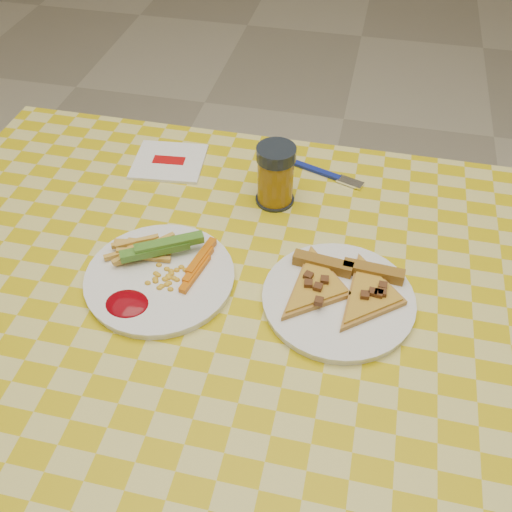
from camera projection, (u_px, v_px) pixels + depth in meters
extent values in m
plane|color=beige|center=(262.00, 500.00, 1.41)|extent=(8.00, 8.00, 0.00)
cylinder|color=white|center=(87.00, 269.00, 1.47)|extent=(0.06, 0.06, 0.71)
cube|color=brown|center=(265.00, 313.00, 0.89)|extent=(1.20, 0.80, 0.04)
cylinder|color=white|center=(160.00, 279.00, 0.89)|extent=(0.30, 0.30, 0.01)
cylinder|color=white|center=(338.00, 300.00, 0.86)|extent=(0.28, 0.28, 0.01)
cube|color=#1D560D|center=(162.00, 247.00, 0.90)|extent=(0.11, 0.09, 0.02)
cube|color=orange|center=(198.00, 265.00, 0.90)|extent=(0.07, 0.09, 0.02)
ellipsoid|color=maroon|center=(127.00, 304.00, 0.85)|extent=(0.07, 0.06, 0.01)
cube|color=#8F5F20|center=(323.00, 264.00, 0.89)|extent=(0.10, 0.03, 0.02)
cube|color=#8F5F20|center=(373.00, 272.00, 0.88)|extent=(0.10, 0.03, 0.02)
cylinder|color=black|center=(275.00, 199.00, 1.04)|extent=(0.07, 0.07, 0.01)
cylinder|color=#885D0E|center=(275.00, 180.00, 1.01)|extent=(0.06, 0.06, 0.09)
cylinder|color=black|center=(276.00, 154.00, 0.97)|extent=(0.07, 0.07, 0.02)
cube|color=white|center=(169.00, 162.00, 1.12)|extent=(0.15, 0.14, 0.01)
cube|color=#B50A0C|center=(169.00, 160.00, 1.11)|extent=(0.06, 0.03, 0.00)
cube|color=navy|center=(314.00, 169.00, 1.10)|extent=(0.11, 0.05, 0.01)
cube|color=white|center=(350.00, 182.00, 1.07)|extent=(0.05, 0.04, 0.00)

